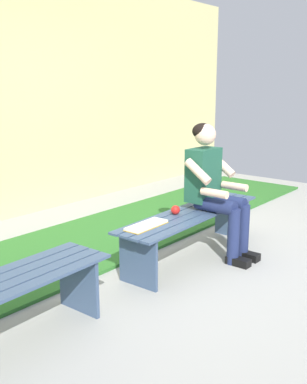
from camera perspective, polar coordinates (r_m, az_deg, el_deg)
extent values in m
cube|color=#9E9E99|center=(3.04, 9.03, -18.77)|extent=(10.00, 7.00, 0.04)
cube|color=#2D6B28|center=(4.30, -15.24, -8.56)|extent=(9.00, 1.36, 0.03)
cube|color=#384C6B|center=(4.25, 3.07, -2.32)|extent=(1.81, 0.16, 0.02)
cube|color=#384C6B|center=(4.19, 4.30, -2.57)|extent=(1.81, 0.16, 0.02)
cube|color=#384C6B|center=(4.14, 5.56, -2.82)|extent=(1.81, 0.16, 0.02)
cube|color=#384C6B|center=(4.08, 6.86, -3.07)|extent=(1.81, 0.16, 0.02)
cube|color=#384C6B|center=(4.88, 9.91, -3.15)|extent=(0.04, 0.38, 0.43)
cube|color=#384C6B|center=(3.64, -1.98, -8.81)|extent=(0.04, 0.38, 0.43)
cube|color=#384C6B|center=(3.30, -9.53, -11.41)|extent=(0.04, 0.38, 0.43)
cube|color=#1E513D|center=(4.26, 6.37, 2.22)|extent=(0.34, 0.20, 0.50)
sphere|color=beige|center=(4.20, 6.62, 7.29)|extent=(0.20, 0.20, 0.20)
ellipsoid|color=black|center=(4.21, 6.29, 7.73)|extent=(0.20, 0.19, 0.15)
cylinder|color=navy|center=(4.29, 9.18, -1.23)|extent=(0.13, 0.40, 0.13)
cylinder|color=navy|center=(4.14, 7.90, -1.72)|extent=(0.13, 0.40, 0.13)
cylinder|color=navy|center=(4.27, 11.36, -5.01)|extent=(0.11, 0.11, 0.52)
cube|color=black|center=(4.32, 11.93, -7.97)|extent=(0.10, 0.22, 0.07)
cylinder|color=navy|center=(4.12, 10.15, -5.64)|extent=(0.11, 0.11, 0.52)
cube|color=black|center=(4.17, 10.75, -8.70)|extent=(0.10, 0.22, 0.07)
cylinder|color=beige|center=(4.38, 8.79, 3.38)|extent=(0.08, 0.28, 0.23)
cylinder|color=beige|center=(4.31, 10.30, 0.72)|extent=(0.07, 0.26, 0.07)
cylinder|color=beige|center=(4.03, 5.69, 2.61)|extent=(0.08, 0.28, 0.23)
cylinder|color=beige|center=(4.01, 7.78, -0.14)|extent=(0.07, 0.26, 0.07)
sphere|color=red|center=(4.07, 2.82, -2.30)|extent=(0.08, 0.08, 0.08)
cube|color=white|center=(3.80, 0.07, -3.89)|extent=(0.21, 0.16, 0.02)
cube|color=white|center=(3.65, -1.92, -4.65)|extent=(0.21, 0.16, 0.02)
cube|color=#BF8C1E|center=(3.72, -0.90, -4.40)|extent=(0.42, 0.17, 0.01)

